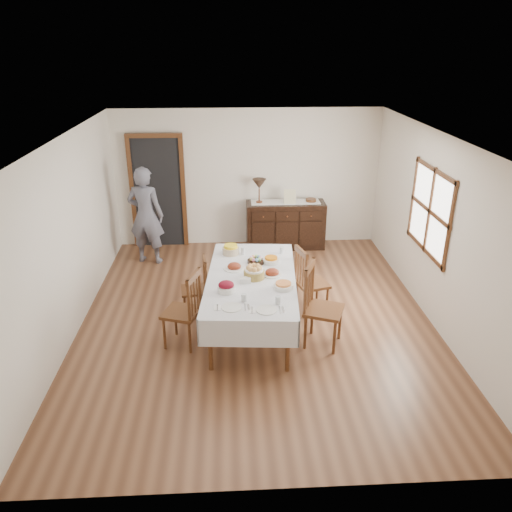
{
  "coord_description": "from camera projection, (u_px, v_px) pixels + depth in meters",
  "views": [
    {
      "loc": [
        -0.35,
        -6.27,
        3.73
      ],
      "look_at": [
        0.0,
        0.1,
        0.95
      ],
      "focal_mm": 35.0,
      "sensor_mm": 36.0,
      "label": 1
    }
  ],
  "objects": [
    {
      "name": "runner",
      "position": [
        285.0,
        202.0,
        9.45
      ],
      "size": [
        1.3,
        0.35,
        0.01
      ],
      "color": "white",
      "rests_on": "sideboard"
    },
    {
      "name": "pineapple_bowl",
      "position": [
        231.0,
        250.0,
        7.39
      ],
      "size": [
        0.25,
        0.25,
        0.14
      ],
      "color": "tan",
      "rests_on": "dining_table"
    },
    {
      "name": "chair_right_near",
      "position": [
        320.0,
        305.0,
        6.45
      ],
      "size": [
        0.61,
        0.61,
        1.13
      ],
      "rotation": [
        0.0,
        0.0,
        1.18
      ],
      "color": "#542F18",
      "rests_on": "ground"
    },
    {
      "name": "casserole_dish",
      "position": [
        283.0,
        286.0,
        6.38
      ],
      "size": [
        0.26,
        0.26,
        0.08
      ],
      "color": "white",
      "rests_on": "dining_table"
    },
    {
      "name": "table_lamp",
      "position": [
        259.0,
        185.0,
        9.27
      ],
      "size": [
        0.26,
        0.26,
        0.46
      ],
      "color": "brown",
      "rests_on": "sideboard"
    },
    {
      "name": "ham_platter_a",
      "position": [
        234.0,
        267.0,
        6.92
      ],
      "size": [
        0.3,
        0.3,
        0.11
      ],
      "color": "white",
      "rests_on": "dining_table"
    },
    {
      "name": "sideboard",
      "position": [
        285.0,
        225.0,
        9.6
      ],
      "size": [
        1.49,
        0.54,
        0.89
      ],
      "color": "black",
      "rests_on": "ground"
    },
    {
      "name": "chair_left_near",
      "position": [
        185.0,
        309.0,
        6.44
      ],
      "size": [
        0.56,
        0.56,
        1.05
      ],
      "rotation": [
        0.0,
        0.0,
        -1.9
      ],
      "color": "#542F18",
      "rests_on": "ground"
    },
    {
      "name": "bread_basket",
      "position": [
        254.0,
        272.0,
        6.63
      ],
      "size": [
        0.28,
        0.28,
        0.19
      ],
      "color": "olive",
      "rests_on": "dining_table"
    },
    {
      "name": "dining_table",
      "position": [
        251.0,
        283.0,
        6.75
      ],
      "size": [
        1.36,
        2.41,
        0.8
      ],
      "rotation": [
        0.0,
        0.0,
        -0.08
      ],
      "color": "silver",
      "rests_on": "ground"
    },
    {
      "name": "deco_bowl",
      "position": [
        311.0,
        200.0,
        9.46
      ],
      "size": [
        0.2,
        0.2,
        0.06
      ],
      "color": "#542F18",
      "rests_on": "sideboard"
    },
    {
      "name": "ham_platter_b",
      "position": [
        272.0,
        273.0,
        6.74
      ],
      "size": [
        0.27,
        0.27,
        0.11
      ],
      "color": "white",
      "rests_on": "dining_table"
    },
    {
      "name": "person",
      "position": [
        146.0,
        212.0,
        8.76
      ],
      "size": [
        0.65,
        0.49,
        1.87
      ],
      "primitive_type": "imported",
      "rotation": [
        0.0,
        0.0,
        2.92
      ],
      "color": "slate",
      "rests_on": "ground"
    },
    {
      "name": "room_shell",
      "position": [
        244.0,
        202.0,
        6.97
      ],
      "size": [
        5.02,
        6.02,
        2.65
      ],
      "color": "white",
      "rests_on": "ground"
    },
    {
      "name": "setting_left",
      "position": [
        235.0,
        304.0,
        5.97
      ],
      "size": [
        0.43,
        0.31,
        0.1
      ],
      "color": "white",
      "rests_on": "dining_table"
    },
    {
      "name": "picture_frame",
      "position": [
        290.0,
        197.0,
        9.29
      ],
      "size": [
        0.22,
        0.08,
        0.28
      ],
      "color": "beige",
      "rests_on": "sideboard"
    },
    {
      "name": "glass_far_a",
      "position": [
        243.0,
        251.0,
        7.38
      ],
      "size": [
        0.06,
        0.06,
        0.11
      ],
      "color": "silver",
      "rests_on": "dining_table"
    },
    {
      "name": "carrot_bowl",
      "position": [
        271.0,
        260.0,
        7.11
      ],
      "size": [
        0.24,
        0.24,
        0.09
      ],
      "color": "white",
      "rests_on": "dining_table"
    },
    {
      "name": "chair_right_far",
      "position": [
        309.0,
        280.0,
        7.24
      ],
      "size": [
        0.52,
        0.52,
        1.02
      ],
      "rotation": [
        0.0,
        0.0,
        1.84
      ],
      "color": "#542F18",
      "rests_on": "ground"
    },
    {
      "name": "setting_right",
      "position": [
        270.0,
        307.0,
        5.91
      ],
      "size": [
        0.43,
        0.31,
        0.1
      ],
      "color": "white",
      "rests_on": "dining_table"
    },
    {
      "name": "chair_left_far",
      "position": [
        197.0,
        286.0,
        7.2
      ],
      "size": [
        0.41,
        0.41,
        0.89
      ],
      "rotation": [
        0.0,
        0.0,
        -1.45
      ],
      "color": "#542F18",
      "rests_on": "ground"
    },
    {
      "name": "beet_bowl",
      "position": [
        226.0,
        287.0,
        6.28
      ],
      "size": [
        0.22,
        0.22,
        0.15
      ],
      "color": "white",
      "rests_on": "dining_table"
    },
    {
      "name": "egg_basket",
      "position": [
        256.0,
        261.0,
        7.09
      ],
      "size": [
        0.24,
        0.24,
        0.11
      ],
      "color": "black",
      "rests_on": "dining_table"
    },
    {
      "name": "glass_far_b",
      "position": [
        282.0,
        250.0,
        7.41
      ],
      "size": [
        0.07,
        0.07,
        0.1
      ],
      "color": "silver",
      "rests_on": "dining_table"
    },
    {
      "name": "ground",
      "position": [
        256.0,
        319.0,
        7.25
      ],
      "size": [
        6.0,
        6.0,
        0.0
      ],
      "primitive_type": "plane",
      "color": "brown"
    },
    {
      "name": "butter_dish",
      "position": [
        245.0,
        280.0,
        6.53
      ],
      "size": [
        0.15,
        0.1,
        0.07
      ],
      "color": "white",
      "rests_on": "dining_table"
    }
  ]
}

